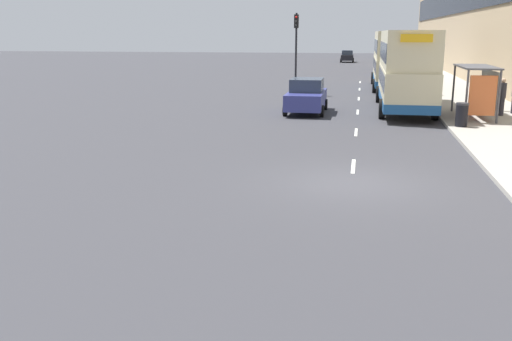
{
  "coord_description": "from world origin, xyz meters",
  "views": [
    {
      "loc": [
        0.16,
        -15.94,
        4.16
      ],
      "look_at": [
        -5.29,
        13.56,
        -3.08
      ],
      "focal_mm": 40.0,
      "sensor_mm": 36.0,
      "label": 1
    }
  ],
  "objects_px": {
    "pedestrian_3": "(502,97)",
    "traffic_light_far_kerb": "(296,41)",
    "car_2": "(389,66)",
    "car_3": "(306,96)",
    "bus_shelter": "(481,82)",
    "car_1": "(347,56)",
    "pedestrian_1": "(496,94)",
    "litter_bin": "(462,115)",
    "car_0": "(386,62)",
    "double_decker_bus_ahead": "(392,58)",
    "double_decker_bus_near": "(406,69)"
  },
  "relations": [
    {
      "from": "car_2",
      "to": "car_3",
      "type": "bearing_deg",
      "value": -100.53
    },
    {
      "from": "car_1",
      "to": "litter_bin",
      "type": "relative_size",
      "value": 3.75
    },
    {
      "from": "car_0",
      "to": "double_decker_bus_near",
      "type": "bearing_deg",
      "value": -90.54
    },
    {
      "from": "double_decker_bus_near",
      "to": "bus_shelter",
      "type": "bearing_deg",
      "value": -44.47
    },
    {
      "from": "car_2",
      "to": "car_3",
      "type": "xyz_separation_m",
      "value": [
        -5.6,
        -30.11,
        0.04
      ]
    },
    {
      "from": "traffic_light_far_kerb",
      "to": "car_1",
      "type": "bearing_deg",
      "value": 87.19
    },
    {
      "from": "bus_shelter",
      "to": "double_decker_bus_near",
      "type": "bearing_deg",
      "value": 135.53
    },
    {
      "from": "bus_shelter",
      "to": "car_3",
      "type": "height_order",
      "value": "bus_shelter"
    },
    {
      "from": "double_decker_bus_ahead",
      "to": "pedestrian_1",
      "type": "height_order",
      "value": "double_decker_bus_ahead"
    },
    {
      "from": "car_0",
      "to": "car_2",
      "type": "xyz_separation_m",
      "value": [
        0.05,
        -8.33,
        -0.02
      ]
    },
    {
      "from": "double_decker_bus_near",
      "to": "traffic_light_far_kerb",
      "type": "relative_size",
      "value": 1.99
    },
    {
      "from": "pedestrian_3",
      "to": "traffic_light_far_kerb",
      "type": "distance_m",
      "value": 15.21
    },
    {
      "from": "car_2",
      "to": "pedestrian_3",
      "type": "height_order",
      "value": "pedestrian_3"
    },
    {
      "from": "double_decker_bus_ahead",
      "to": "car_2",
      "type": "relative_size",
      "value": 2.92
    },
    {
      "from": "double_decker_bus_near",
      "to": "double_decker_bus_ahead",
      "type": "bearing_deg",
      "value": 90.61
    },
    {
      "from": "litter_bin",
      "to": "traffic_light_far_kerb",
      "type": "relative_size",
      "value": 0.19
    },
    {
      "from": "pedestrian_1",
      "to": "car_3",
      "type": "bearing_deg",
      "value": -171.09
    },
    {
      "from": "double_decker_bus_ahead",
      "to": "car_0",
      "type": "bearing_deg",
      "value": 88.83
    },
    {
      "from": "car_0",
      "to": "car_3",
      "type": "bearing_deg",
      "value": -98.22
    },
    {
      "from": "litter_bin",
      "to": "double_decker_bus_ahead",
      "type": "bearing_deg",
      "value": 96.58
    },
    {
      "from": "double_decker_bus_ahead",
      "to": "traffic_light_far_kerb",
      "type": "relative_size",
      "value": 2.08
    },
    {
      "from": "double_decker_bus_near",
      "to": "car_3",
      "type": "xyz_separation_m",
      "value": [
        -5.21,
        -1.83,
        -1.39
      ]
    },
    {
      "from": "car_1",
      "to": "car_2",
      "type": "bearing_deg",
      "value": 100.99
    },
    {
      "from": "bus_shelter",
      "to": "car_2",
      "type": "distance_m",
      "value": 31.66
    },
    {
      "from": "litter_bin",
      "to": "traffic_light_far_kerb",
      "type": "xyz_separation_m",
      "value": [
        -8.95,
        13.63,
        3.0
      ]
    },
    {
      "from": "car_1",
      "to": "litter_bin",
      "type": "xyz_separation_m",
      "value": [
        6.67,
        -60.09,
        -0.18
      ]
    },
    {
      "from": "double_decker_bus_ahead",
      "to": "double_decker_bus_near",
      "type": "bearing_deg",
      "value": -89.39
    },
    {
      "from": "pedestrian_1",
      "to": "litter_bin",
      "type": "xyz_separation_m",
      "value": [
        -2.62,
        -5.85,
        -0.36
      ]
    },
    {
      "from": "bus_shelter",
      "to": "pedestrian_1",
      "type": "bearing_deg",
      "value": 64.72
    },
    {
      "from": "pedestrian_1",
      "to": "traffic_light_far_kerb",
      "type": "height_order",
      "value": "traffic_light_far_kerb"
    },
    {
      "from": "double_decker_bus_ahead",
      "to": "bus_shelter",
      "type": "bearing_deg",
      "value": -78.1
    },
    {
      "from": "pedestrian_1",
      "to": "traffic_light_far_kerb",
      "type": "distance_m",
      "value": 14.19
    },
    {
      "from": "car_1",
      "to": "pedestrian_1",
      "type": "distance_m",
      "value": 55.03
    },
    {
      "from": "double_decker_bus_near",
      "to": "car_3",
      "type": "height_order",
      "value": "double_decker_bus_near"
    },
    {
      "from": "pedestrian_3",
      "to": "double_decker_bus_near",
      "type": "bearing_deg",
      "value": 154.5
    },
    {
      "from": "pedestrian_3",
      "to": "litter_bin",
      "type": "relative_size",
      "value": 1.78
    },
    {
      "from": "car_1",
      "to": "pedestrian_1",
      "type": "xyz_separation_m",
      "value": [
        9.29,
        -54.24,
        0.18
      ]
    },
    {
      "from": "bus_shelter",
      "to": "car_1",
      "type": "bearing_deg",
      "value": 97.86
    },
    {
      "from": "car_1",
      "to": "car_2",
      "type": "distance_m",
      "value": 26.17
    },
    {
      "from": "car_1",
      "to": "litter_bin",
      "type": "height_order",
      "value": "car_1"
    },
    {
      "from": "car_2",
      "to": "litter_bin",
      "type": "xyz_separation_m",
      "value": [
        1.68,
        -34.4,
        -0.18
      ]
    },
    {
      "from": "double_decker_bus_ahead",
      "to": "pedestrian_3",
      "type": "xyz_separation_m",
      "value": [
        4.71,
        -15.24,
        -1.19
      ]
    },
    {
      "from": "bus_shelter",
      "to": "traffic_light_far_kerb",
      "type": "relative_size",
      "value": 0.76
    },
    {
      "from": "traffic_light_far_kerb",
      "to": "car_0",
      "type": "bearing_deg",
      "value": 76.07
    },
    {
      "from": "bus_shelter",
      "to": "car_1",
      "type": "xyz_separation_m",
      "value": [
        -7.9,
        57.2,
        -1.03
      ]
    },
    {
      "from": "car_0",
      "to": "litter_bin",
      "type": "xyz_separation_m",
      "value": [
        1.73,
        -42.73,
        -0.2
      ]
    },
    {
      "from": "double_decker_bus_near",
      "to": "traffic_light_far_kerb",
      "type": "distance_m",
      "value": 10.27
    },
    {
      "from": "car_0",
      "to": "pedestrian_3",
      "type": "xyz_separation_m",
      "value": [
        4.23,
        -38.78,
        0.22
      ]
    },
    {
      "from": "double_decker_bus_near",
      "to": "car_3",
      "type": "distance_m",
      "value": 5.7
    },
    {
      "from": "car_2",
      "to": "car_3",
      "type": "height_order",
      "value": "car_3"
    }
  ]
}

